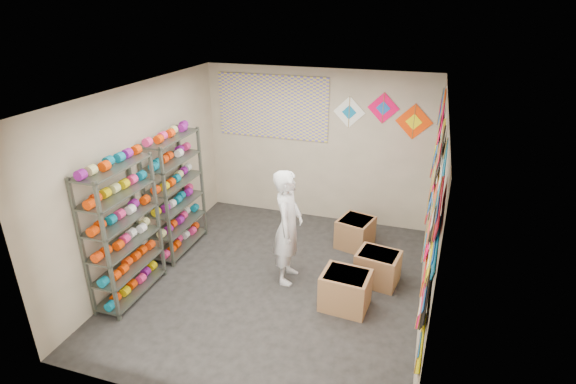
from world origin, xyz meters
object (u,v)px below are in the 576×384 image
(carton_a, at_px, (345,290))
(shopkeeper, at_px, (288,227))
(shelf_rack_back, at_px, (175,194))
(carton_c, at_px, (355,232))
(shelf_rack_front, at_px, (123,233))
(carton_b, at_px, (377,268))

(carton_a, bearing_deg, shopkeeper, 161.48)
(shelf_rack_back, xyz_separation_m, carton_a, (2.83, -0.68, -0.70))
(shelf_rack_back, bearing_deg, carton_c, 19.12)
(carton_a, bearing_deg, shelf_rack_back, 171.29)
(shelf_rack_back, bearing_deg, shelf_rack_front, -90.00)
(shelf_rack_back, height_order, carton_c, shelf_rack_back)
(shelf_rack_back, height_order, shopkeeper, shelf_rack_back)
(shelf_rack_front, height_order, carton_b, shelf_rack_front)
(carton_b, bearing_deg, shelf_rack_back, -170.32)
(shelf_rack_back, distance_m, shopkeeper, 1.95)
(shelf_rack_back, bearing_deg, shopkeeper, -8.57)
(carton_b, distance_m, carton_c, 1.04)
(shopkeeper, height_order, carton_c, shopkeeper)
(shelf_rack_front, relative_size, carton_c, 3.45)
(shelf_rack_back, relative_size, carton_a, 3.16)
(shelf_rack_front, bearing_deg, shelf_rack_back, 90.00)
(shelf_rack_front, height_order, shopkeeper, shelf_rack_front)
(shopkeeper, relative_size, carton_b, 2.91)
(carton_b, bearing_deg, shelf_rack_front, -147.99)
(shelf_rack_front, relative_size, shopkeeper, 1.14)
(shelf_rack_front, height_order, carton_a, shelf_rack_front)
(carton_a, distance_m, carton_b, 0.76)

